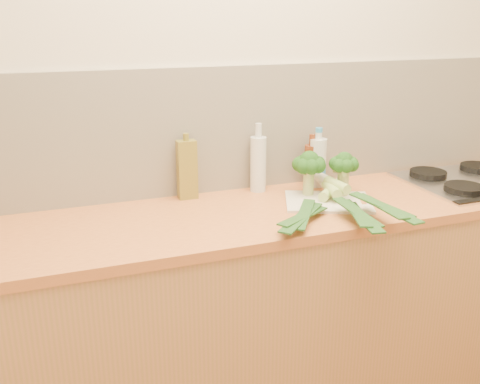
# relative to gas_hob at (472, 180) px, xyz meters

# --- Properties ---
(room_shell) EXTENTS (3.50, 3.50, 3.50)m
(room_shell) POSITION_rel_gas_hob_xyz_m (-1.02, 0.29, 0.26)
(room_shell) COLOR beige
(room_shell) RESTS_ON ground
(counter) EXTENTS (3.20, 0.62, 0.90)m
(counter) POSITION_rel_gas_hob_xyz_m (-1.02, 0.00, -0.46)
(counter) COLOR #B87A4C
(counter) RESTS_ON ground
(gas_hob) EXTENTS (0.58, 0.50, 0.04)m
(gas_hob) POSITION_rel_gas_hob_xyz_m (0.00, 0.00, 0.00)
(gas_hob) COLOR silver
(gas_hob) RESTS_ON counter
(chopping_board) EXTENTS (0.42, 0.37, 0.01)m
(chopping_board) POSITION_rel_gas_hob_xyz_m (-0.76, -0.02, -0.01)
(chopping_board) COLOR beige
(chopping_board) RESTS_ON counter
(broccoli_left) EXTENTS (0.14, 0.14, 0.19)m
(broccoli_left) POSITION_rel_gas_hob_xyz_m (-0.81, 0.08, 0.13)
(broccoli_left) COLOR #A2B368
(broccoli_left) RESTS_ON chopping_board
(broccoli_right) EXTENTS (0.12, 0.13, 0.19)m
(broccoli_right) POSITION_rel_gas_hob_xyz_m (-0.67, 0.03, 0.12)
(broccoli_right) COLOR #A2B368
(broccoli_right) RESTS_ON chopping_board
(leek_front) EXTENTS (0.56, 0.53, 0.04)m
(leek_front) POSITION_rel_gas_hob_xyz_m (-0.78, -0.02, 0.02)
(leek_front) COLOR white
(leek_front) RESTS_ON chopping_board
(leek_mid) EXTENTS (0.18, 0.66, 0.04)m
(leek_mid) POSITION_rel_gas_hob_xyz_m (-0.75, -0.08, 0.04)
(leek_mid) COLOR white
(leek_mid) RESTS_ON chopping_board
(leek_back) EXTENTS (0.12, 0.66, 0.04)m
(leek_back) POSITION_rel_gas_hob_xyz_m (-0.71, -0.08, 0.06)
(leek_back) COLOR white
(leek_back) RESTS_ON chopping_board
(oil_tin) EXTENTS (0.08, 0.05, 0.28)m
(oil_tin) POSITION_rel_gas_hob_xyz_m (-1.29, 0.24, 0.11)
(oil_tin) COLOR olive
(oil_tin) RESTS_ON counter
(glass_bottle) EXTENTS (0.07, 0.07, 0.30)m
(glass_bottle) POSITION_rel_gas_hob_xyz_m (-0.98, 0.23, 0.11)
(glass_bottle) COLOR silver
(glass_bottle) RESTS_ON counter
(amber_bottle) EXTENTS (0.06, 0.06, 0.24)m
(amber_bottle) POSITION_rel_gas_hob_xyz_m (-0.72, 0.22, 0.08)
(amber_bottle) COLOR #672D13
(amber_bottle) RESTS_ON counter
(water_bottle) EXTENTS (0.08, 0.08, 0.25)m
(water_bottle) POSITION_rel_gas_hob_xyz_m (-0.70, 0.21, 0.09)
(water_bottle) COLOR silver
(water_bottle) RESTS_ON counter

